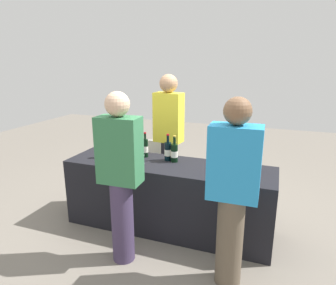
# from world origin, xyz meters

# --- Properties ---
(ground_plane) EXTENTS (12.00, 12.00, 0.00)m
(ground_plane) POSITION_xyz_m (0.00, 0.00, 0.00)
(ground_plane) COLOR slate
(tasting_table) EXTENTS (2.34, 0.65, 0.79)m
(tasting_table) POSITION_xyz_m (0.00, 0.00, 0.39)
(tasting_table) COLOR black
(tasting_table) RESTS_ON ground_plane
(wine_bottle_0) EXTENTS (0.07, 0.07, 0.30)m
(wine_bottle_0) POSITION_xyz_m (-0.35, 0.15, 0.90)
(wine_bottle_0) COLOR black
(wine_bottle_0) RESTS_ON tasting_table
(wine_bottle_1) EXTENTS (0.08, 0.08, 0.31)m
(wine_bottle_1) POSITION_xyz_m (-0.05, 0.12, 0.90)
(wine_bottle_1) COLOR black
(wine_bottle_1) RESTS_ON tasting_table
(wine_bottle_2) EXTENTS (0.08, 0.08, 0.31)m
(wine_bottle_2) POSITION_xyz_m (0.04, 0.10, 0.89)
(wine_bottle_2) COLOR black
(wine_bottle_2) RESTS_ON tasting_table
(wine_bottle_3) EXTENTS (0.07, 0.07, 0.33)m
(wine_bottle_3) POSITION_xyz_m (0.90, 0.16, 0.91)
(wine_bottle_3) COLOR black
(wine_bottle_3) RESTS_ON tasting_table
(wine_glass_0) EXTENTS (0.07, 0.07, 0.14)m
(wine_glass_0) POSITION_xyz_m (-0.85, -0.08, 0.89)
(wine_glass_0) COLOR silver
(wine_glass_0) RESTS_ON tasting_table
(wine_glass_1) EXTENTS (0.06, 0.06, 0.13)m
(wine_glass_1) POSITION_xyz_m (-0.66, -0.14, 0.88)
(wine_glass_1) COLOR silver
(wine_glass_1) RESTS_ON tasting_table
(wine_glass_2) EXTENTS (0.07, 0.07, 0.14)m
(wine_glass_2) POSITION_xyz_m (-0.36, -0.10, 0.89)
(wine_glass_2) COLOR silver
(wine_glass_2) RESTS_ON tasting_table
(wine_glass_3) EXTENTS (0.06, 0.06, 0.13)m
(wine_glass_3) POSITION_xyz_m (-0.28, -0.09, 0.88)
(wine_glass_3) COLOR silver
(wine_glass_3) RESTS_ON tasting_table
(wine_glass_4) EXTENTS (0.07, 0.07, 0.14)m
(wine_glass_4) POSITION_xyz_m (0.59, -0.12, 0.88)
(wine_glass_4) COLOR silver
(wine_glass_4) RESTS_ON tasting_table
(wine_glass_5) EXTENTS (0.07, 0.07, 0.13)m
(wine_glass_5) POSITION_xyz_m (0.83, -0.10, 0.87)
(wine_glass_5) COLOR silver
(wine_glass_5) RESTS_ON tasting_table
(ice_bucket) EXTENTS (0.19, 0.19, 0.22)m
(ice_bucket) POSITION_xyz_m (0.76, 0.13, 0.90)
(ice_bucket) COLOR silver
(ice_bucket) RESTS_ON tasting_table
(server_pouring) EXTENTS (0.38, 0.24, 1.74)m
(server_pouring) POSITION_xyz_m (-0.23, 0.64, 0.97)
(server_pouring) COLOR black
(server_pouring) RESTS_ON ground_plane
(guest_0) EXTENTS (0.40, 0.23, 1.65)m
(guest_0) POSITION_xyz_m (-0.21, -0.70, 0.90)
(guest_0) COLOR #3F3351
(guest_0) RESTS_ON ground_plane
(guest_1) EXTENTS (0.42, 0.24, 1.64)m
(guest_1) POSITION_xyz_m (0.81, -0.67, 0.89)
(guest_1) COLOR brown
(guest_1) RESTS_ON ground_plane
(menu_board) EXTENTS (0.63, 0.13, 0.77)m
(menu_board) POSITION_xyz_m (-0.72, 0.92, 0.39)
(menu_board) COLOR white
(menu_board) RESTS_ON ground_plane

